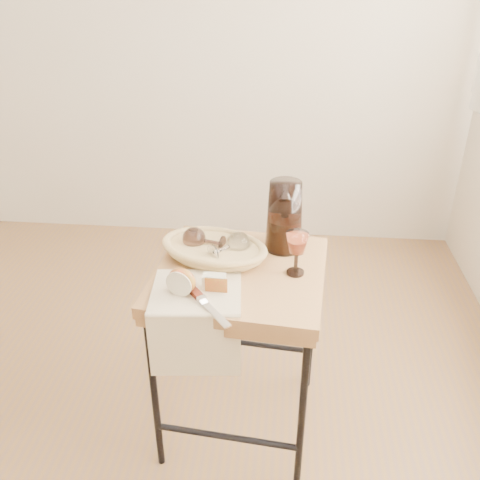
# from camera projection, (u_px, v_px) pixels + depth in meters

# --- Properties ---
(floor) EXTENTS (3.60, 3.60, 0.00)m
(floor) POSITION_uv_depth(u_px,v_px,m) (66.00, 452.00, 1.87)
(floor) COLOR brown
(floor) RESTS_ON ground
(wall_back) EXTENTS (3.60, 0.00, 2.70)m
(wall_back) POSITION_uv_depth(u_px,v_px,m) (155.00, 10.00, 2.81)
(wall_back) COLOR beige
(wall_back) RESTS_ON ground
(side_table) EXTENTS (0.59, 0.59, 0.69)m
(side_table) POSITION_uv_depth(u_px,v_px,m) (241.00, 351.00, 1.84)
(side_table) COLOR brown
(side_table) RESTS_ON floor
(tea_towel) EXTENTS (0.29, 0.27, 0.01)m
(tea_towel) POSITION_uv_depth(u_px,v_px,m) (196.00, 291.00, 1.56)
(tea_towel) COLOR beige
(tea_towel) RESTS_ON side_table
(bread_basket) EXTENTS (0.38, 0.31, 0.05)m
(bread_basket) POSITION_uv_depth(u_px,v_px,m) (214.00, 250.00, 1.74)
(bread_basket) COLOR #B18544
(bread_basket) RESTS_ON side_table
(goblet_lying_a) EXTENTS (0.15, 0.11, 0.08)m
(goblet_lying_a) POSITION_uv_depth(u_px,v_px,m) (206.00, 241.00, 1.74)
(goblet_lying_a) COLOR brown
(goblet_lying_a) RESTS_ON bread_basket
(goblet_lying_b) EXTENTS (0.15, 0.15, 0.08)m
(goblet_lying_b) POSITION_uv_depth(u_px,v_px,m) (228.00, 247.00, 1.70)
(goblet_lying_b) COLOR white
(goblet_lying_b) RESTS_ON bread_basket
(pitcher) EXTENTS (0.17, 0.25, 0.29)m
(pitcher) POSITION_uv_depth(u_px,v_px,m) (284.00, 216.00, 1.74)
(pitcher) COLOR black
(pitcher) RESTS_ON side_table
(wine_goblet) EXTENTS (0.07, 0.07, 0.15)m
(wine_goblet) POSITION_uv_depth(u_px,v_px,m) (296.00, 253.00, 1.62)
(wine_goblet) COLOR white
(wine_goblet) RESTS_ON side_table
(apple_half) EXTENTS (0.10, 0.07, 0.08)m
(apple_half) POSITION_uv_depth(u_px,v_px,m) (182.00, 280.00, 1.53)
(apple_half) COLOR #B1181C
(apple_half) RESTS_ON tea_towel
(apple_wedge) EXTENTS (0.07, 0.04, 0.05)m
(apple_wedge) POSITION_uv_depth(u_px,v_px,m) (214.00, 282.00, 1.56)
(apple_wedge) COLOR beige
(apple_wedge) RESTS_ON tea_towel
(table_knife) EXTENTS (0.18, 0.22, 0.02)m
(table_knife) POSITION_uv_depth(u_px,v_px,m) (203.00, 300.00, 1.49)
(table_knife) COLOR silver
(table_knife) RESTS_ON tea_towel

